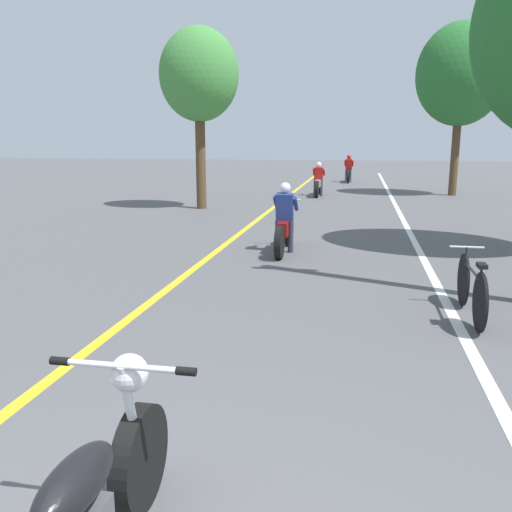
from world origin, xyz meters
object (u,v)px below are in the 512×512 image
(motorcycle_rider_mid, at_px, (318,183))
(motorcycle_rider_far, at_px, (349,172))
(roadside_tree_left, at_px, (199,76))
(bicycle_parked, at_px, (471,288))
(motorcycle_rider_lead, at_px, (285,226))
(roadside_tree_right_far, at_px, (461,75))

(motorcycle_rider_mid, height_order, motorcycle_rider_far, motorcycle_rider_far)
(motorcycle_rider_mid, xyz_separation_m, motorcycle_rider_far, (1.03, 7.63, 0.03))
(roadside_tree_left, distance_m, bicycle_parked, 12.70)
(motorcycle_rider_lead, distance_m, motorcycle_rider_mid, 11.34)
(roadside_tree_right_far, bearing_deg, motorcycle_rider_mid, -166.71)
(roadside_tree_right_far, xyz_separation_m, roadside_tree_left, (-8.84, -6.10, -0.53))
(roadside_tree_left, xyz_separation_m, motorcycle_rider_far, (4.50, 12.46, -3.64))
(roadside_tree_right_far, xyz_separation_m, motorcycle_rider_lead, (-5.18, -12.61, -4.19))
(roadside_tree_left, height_order, motorcycle_rider_mid, roadside_tree_left)
(motorcycle_rider_far, xyz_separation_m, bicycle_parked, (2.05, -22.65, -0.16))
(roadside_tree_right_far, relative_size, motorcycle_rider_lead, 3.25)
(motorcycle_rider_lead, relative_size, motorcycle_rider_mid, 0.96)
(roadside_tree_left, distance_m, motorcycle_rider_far, 13.74)
(roadside_tree_right_far, height_order, motorcycle_rider_far, roadside_tree_right_far)
(motorcycle_rider_mid, bearing_deg, roadside_tree_right_far, 13.29)
(roadside_tree_right_far, relative_size, motorcycle_rider_far, 3.21)
(motorcycle_rider_mid, bearing_deg, roadside_tree_left, -125.70)
(bicycle_parked, bearing_deg, motorcycle_rider_mid, 101.61)
(roadside_tree_left, bearing_deg, roadside_tree_right_far, 34.60)
(motorcycle_rider_lead, height_order, motorcycle_rider_mid, motorcycle_rider_lead)
(roadside_tree_left, xyz_separation_m, motorcycle_rider_mid, (3.47, 4.83, -3.67))
(roadside_tree_left, height_order, motorcycle_rider_lead, roadside_tree_left)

